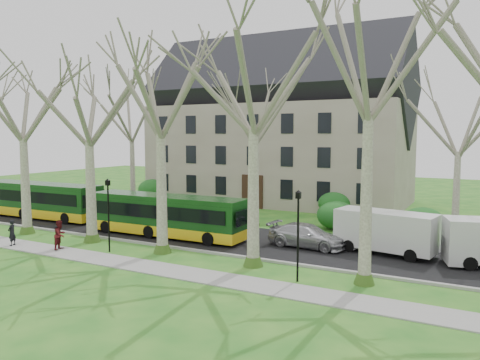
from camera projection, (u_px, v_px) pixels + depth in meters
name	position (u px, v px, depth m)	size (l,w,h in m)	color
ground	(203.00, 261.00, 26.03)	(120.00, 120.00, 0.00)	#226A1E
sidewalk	(176.00, 272.00, 23.83)	(70.00, 2.00, 0.06)	gray
road	(248.00, 241.00, 30.84)	(80.00, 8.00, 0.06)	black
curb	(217.00, 253.00, 27.33)	(80.00, 0.25, 0.14)	#A5A39E
building	(278.00, 124.00, 49.11)	(26.50, 12.20, 16.00)	gray
tree_row_verge	(205.00, 134.00, 25.61)	(49.00, 7.00, 14.00)	gray
tree_row_far	(266.00, 148.00, 35.72)	(33.00, 7.00, 12.00)	gray
lamp_row	(192.00, 218.00, 24.90)	(36.22, 0.22, 4.30)	black
hedges	(245.00, 204.00, 40.40)	(30.60, 8.60, 2.00)	#185621
bus_lead	(40.00, 200.00, 39.12)	(12.02, 2.50, 3.00)	#113D13
bus_follow	(166.00, 215.00, 31.97)	(11.62, 2.42, 2.90)	#113D13
sedan	(307.00, 236.00, 28.89)	(2.00, 4.92, 1.43)	#B1B2B7
van_a	(385.00, 233.00, 27.26)	(5.67, 2.06, 2.48)	silver
pedestrian_a	(12.00, 233.00, 29.28)	(0.59, 0.39, 1.63)	black
pedestrian_b	(60.00, 235.00, 28.27)	(0.87, 0.68, 1.79)	#551317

